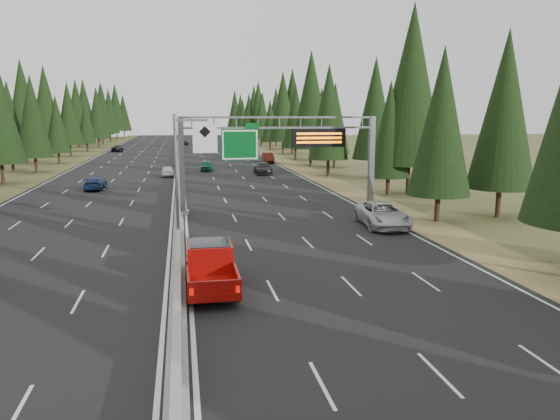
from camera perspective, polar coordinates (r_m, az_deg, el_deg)
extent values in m
cube|color=black|center=(89.51, -10.46, 4.67)|extent=(32.00, 260.00, 0.08)
cube|color=olive|center=(91.20, 0.83, 4.92)|extent=(3.60, 260.00, 0.06)
cube|color=#434B23|center=(91.33, -21.73, 4.23)|extent=(3.60, 260.00, 0.06)
cube|color=gray|center=(89.49, -10.47, 4.79)|extent=(0.70, 260.00, 0.30)
cube|color=gray|center=(89.46, -10.47, 5.05)|extent=(0.30, 260.00, 0.60)
cube|color=slate|center=(44.34, -10.22, 4.56)|extent=(0.45, 0.45, 7.80)
cube|color=gray|center=(44.84, -10.07, -0.21)|extent=(0.90, 0.90, 0.30)
cube|color=slate|center=(47.09, 9.51, 4.89)|extent=(0.45, 0.45, 7.80)
cube|color=gray|center=(47.56, 9.38, 0.39)|extent=(0.90, 0.90, 0.30)
cube|color=slate|center=(44.86, -0.06, 9.67)|extent=(15.85, 0.35, 0.16)
cube|color=slate|center=(44.87, -0.06, 8.59)|extent=(15.85, 0.35, 0.16)
cube|color=#054C19|center=(44.22, -4.21, 6.82)|extent=(3.00, 0.10, 2.50)
cube|color=silver|center=(44.16, -4.20, 6.82)|extent=(2.85, 0.02, 2.35)
cube|color=#054C19|center=(44.28, -2.93, 8.78)|extent=(1.10, 0.10, 0.45)
cube|color=black|center=(45.29, 4.06, 7.53)|extent=(4.50, 0.40, 1.50)
cube|color=orange|center=(45.07, 4.14, 7.96)|extent=(3.80, 0.02, 0.18)
cube|color=orange|center=(45.08, 4.13, 7.52)|extent=(3.80, 0.02, 0.18)
cube|color=orange|center=(45.10, 4.13, 7.07)|extent=(3.80, 0.02, 0.18)
cylinder|color=slate|center=(34.38, -10.76, 3.19)|extent=(0.20, 0.20, 8.00)
cube|color=gray|center=(35.04, -10.55, -3.15)|extent=(0.50, 0.50, 0.20)
cube|color=slate|center=(34.16, -9.26, 9.25)|extent=(2.00, 0.15, 0.15)
cube|color=silver|center=(34.10, -7.84, 7.43)|extent=(1.50, 0.06, 1.80)
cylinder|color=black|center=(42.75, 16.11, 0.15)|extent=(0.40, 0.40, 2.08)
cone|color=black|center=(42.18, 16.54, 8.87)|extent=(4.67, 4.67, 10.90)
cylinder|color=black|center=(46.34, 21.84, 0.71)|extent=(0.40, 0.40, 2.32)
cone|color=black|center=(45.83, 22.43, 9.69)|extent=(5.22, 5.22, 12.17)
cylinder|color=black|center=(56.05, 11.19, 2.47)|extent=(0.40, 0.40, 1.82)
cone|color=black|center=(55.62, 11.39, 8.30)|extent=(4.10, 4.10, 9.57)
cylinder|color=black|center=(57.24, 13.23, 3.16)|extent=(0.40, 0.40, 3.02)
cone|color=black|center=(56.95, 13.61, 12.63)|extent=(6.80, 6.80, 15.87)
cylinder|color=black|center=(71.58, 5.03, 4.41)|extent=(0.40, 0.40, 2.32)
cone|color=black|center=(71.25, 5.12, 10.22)|extent=(5.22, 5.22, 12.17)
cylinder|color=black|center=(70.89, 9.72, 4.30)|extent=(0.40, 0.40, 2.43)
cone|color=black|center=(70.57, 9.90, 10.44)|extent=(5.46, 5.46, 12.75)
cylinder|color=black|center=(85.37, 3.21, 5.50)|extent=(0.40, 0.40, 2.83)
cone|color=black|center=(85.14, 3.27, 11.44)|extent=(6.37, 6.37, 14.86)
cylinder|color=black|center=(84.38, 5.68, 5.15)|extent=(0.40, 0.40, 2.06)
cone|color=black|center=(84.09, 5.75, 9.52)|extent=(4.63, 4.63, 10.79)
cylinder|color=black|center=(98.16, 1.62, 5.90)|extent=(0.40, 0.40, 2.17)
cone|color=black|center=(97.92, 1.64, 9.86)|extent=(4.88, 4.88, 11.39)
cylinder|color=black|center=(98.16, 4.32, 5.84)|extent=(0.40, 0.40, 2.06)
cone|color=black|center=(97.91, 4.37, 9.60)|extent=(4.63, 4.63, 10.81)
cylinder|color=black|center=(111.81, 0.31, 6.52)|extent=(0.40, 0.40, 2.67)
cone|color=black|center=(111.63, 0.31, 10.80)|extent=(6.00, 6.00, 14.00)
cylinder|color=black|center=(113.62, 1.28, 6.60)|extent=(0.40, 0.40, 2.78)
cone|color=black|center=(113.44, 1.30, 10.98)|extent=(6.25, 6.25, 14.58)
cylinder|color=black|center=(126.27, -1.03, 6.73)|extent=(0.40, 0.40, 1.85)
cone|color=black|center=(126.08, -1.04, 9.35)|extent=(4.16, 4.16, 9.71)
cylinder|color=black|center=(130.12, 0.26, 6.96)|extent=(0.40, 0.40, 2.46)
cone|color=black|center=(129.94, 0.27, 10.35)|extent=(5.53, 5.53, 12.91)
cylinder|color=black|center=(142.27, -1.98, 7.12)|extent=(0.40, 0.40, 2.02)
cone|color=black|center=(142.10, -2.00, 9.67)|extent=(4.55, 4.55, 10.62)
cylinder|color=black|center=(142.34, -0.41, 7.21)|extent=(0.40, 0.40, 2.40)
cone|color=black|center=(142.17, -0.42, 10.23)|extent=(5.40, 5.40, 12.60)
cylinder|color=black|center=(158.15, -3.22, 7.44)|extent=(0.40, 0.40, 2.27)
cone|color=black|center=(157.99, -3.25, 10.02)|extent=(5.11, 5.11, 11.93)
cylinder|color=black|center=(155.30, -1.85, 7.42)|extent=(0.40, 0.40, 2.32)
cone|color=black|center=(155.15, -1.86, 10.09)|extent=(5.22, 5.22, 12.18)
cylinder|color=black|center=(170.78, -3.89, 7.58)|extent=(0.40, 0.40, 2.05)
cone|color=black|center=(170.64, -3.92, 9.73)|extent=(4.61, 4.61, 10.75)
cylinder|color=black|center=(172.35, -2.26, 7.77)|extent=(0.40, 0.40, 2.93)
cone|color=black|center=(172.24, -2.28, 10.81)|extent=(6.59, 6.59, 15.37)
cylinder|color=black|center=(186.33, -4.12, 7.83)|extent=(0.40, 0.40, 2.39)
cone|color=black|center=(186.21, -4.15, 10.13)|extent=(5.38, 5.38, 12.55)
cylinder|color=black|center=(187.01, -2.71, 7.92)|extent=(0.40, 0.40, 2.85)
cone|color=black|center=(186.91, -2.73, 10.65)|extent=(6.41, 6.41, 14.95)
cylinder|color=black|center=(200.91, -4.70, 8.02)|extent=(0.40, 0.40, 2.68)
cone|color=black|center=(200.81, -4.74, 10.41)|extent=(6.03, 6.03, 14.08)
cylinder|color=black|center=(200.38, -3.55, 7.90)|extent=(0.40, 0.40, 1.82)
cone|color=black|center=(200.26, -3.56, 9.53)|extent=(4.09, 4.09, 9.55)
cylinder|color=black|center=(71.16, -27.00, 3.40)|extent=(0.40, 0.40, 2.48)
cylinder|color=black|center=(83.29, -24.14, 4.30)|extent=(0.40, 0.40, 2.16)
cone|color=black|center=(83.00, -24.48, 8.94)|extent=(4.86, 4.86, 11.34)
cylinder|color=black|center=(86.41, -26.14, 4.29)|extent=(0.40, 0.40, 2.05)
cone|color=black|center=(86.13, -26.47, 8.53)|extent=(4.61, 4.61, 10.76)
cylinder|color=black|center=(97.51, -22.09, 5.04)|extent=(0.40, 0.40, 1.79)
cone|color=black|center=(97.26, -22.31, 8.33)|extent=(4.04, 4.04, 9.42)
cylinder|color=black|center=(99.07, -24.94, 5.17)|extent=(0.40, 0.40, 2.71)
cone|color=black|center=(98.86, -25.30, 10.06)|extent=(6.09, 6.09, 14.22)
cylinder|color=black|center=(113.76, -21.04, 5.83)|extent=(0.40, 0.40, 2.28)
cone|color=black|center=(113.55, -21.26, 9.41)|extent=(5.12, 5.12, 11.96)
cylinder|color=black|center=(113.94, -23.03, 5.82)|extent=(0.40, 0.40, 2.76)
cone|color=black|center=(113.76, -23.33, 10.16)|extent=(6.21, 6.21, 14.49)
cylinder|color=black|center=(127.76, -19.48, 6.19)|extent=(0.40, 0.40, 1.79)
cone|color=black|center=(127.57, -19.63, 8.69)|extent=(4.02, 4.02, 9.37)
cylinder|color=black|center=(129.29, -21.13, 6.17)|extent=(0.40, 0.40, 1.97)
cone|color=black|center=(129.10, -21.30, 8.89)|extent=(4.43, 4.43, 10.34)
cylinder|color=black|center=(140.75, -18.42, 6.66)|extent=(0.40, 0.40, 2.35)
cone|color=black|center=(140.58, -18.59, 9.65)|extent=(5.29, 5.29, 12.34)
cylinder|color=black|center=(144.28, -20.30, 6.68)|extent=(0.40, 0.40, 2.66)
cone|color=black|center=(144.14, -20.50, 9.98)|extent=(5.98, 5.98, 13.95)
cylinder|color=black|center=(154.90, -18.00, 7.00)|extent=(0.40, 0.40, 2.65)
cone|color=black|center=(154.76, -18.16, 10.06)|extent=(5.97, 5.97, 13.94)
cylinder|color=black|center=(156.45, -19.61, 6.95)|extent=(0.40, 0.40, 2.78)
cone|color=black|center=(156.32, -19.80, 10.13)|extent=(6.25, 6.25, 14.59)
cylinder|color=black|center=(171.85, -17.30, 7.25)|extent=(0.40, 0.40, 2.51)
cone|color=black|center=(171.72, -17.43, 9.86)|extent=(5.64, 5.64, 13.16)
cylinder|color=black|center=(171.07, -18.26, 7.08)|extent=(0.40, 0.40, 1.87)
cone|color=black|center=(170.93, -18.36, 9.04)|extent=(4.20, 4.20, 9.80)
cylinder|color=black|center=(187.08, -16.68, 7.52)|extent=(0.40, 0.40, 2.87)
cone|color=black|center=(186.98, -16.82, 10.26)|extent=(6.45, 6.45, 15.05)
cylinder|color=black|center=(188.00, -17.91, 7.45)|extent=(0.40, 0.40, 2.77)
cone|color=black|center=(187.89, -18.05, 10.09)|extent=(6.22, 6.22, 14.52)
cylinder|color=black|center=(200.24, -15.96, 7.62)|extent=(0.40, 0.40, 2.40)
cone|color=black|center=(200.12, -16.06, 9.77)|extent=(5.41, 5.41, 12.62)
cylinder|color=black|center=(202.21, -17.37, 7.54)|extent=(0.40, 0.40, 2.20)
cone|color=black|center=(202.09, -17.47, 9.49)|extent=(4.95, 4.95, 11.56)
imported|color=#BBBABF|center=(39.77, 10.68, -0.47)|extent=(3.31, 6.43, 1.73)
cylinder|color=black|center=(23.65, -9.26, -8.69)|extent=(0.33, 0.88, 0.88)
cylinder|color=black|center=(23.74, -4.70, -8.52)|extent=(0.33, 0.88, 0.88)
cylinder|color=black|center=(27.10, -9.41, -6.26)|extent=(0.33, 0.88, 0.88)
cylinder|color=black|center=(27.18, -5.45, -6.12)|extent=(0.33, 0.88, 0.88)
cube|color=#950C09|center=(25.40, -7.23, -6.93)|extent=(2.19, 6.14, 0.33)
cube|color=#950C09|center=(26.14, -7.39, -4.70)|extent=(2.08, 2.41, 1.21)
cube|color=black|center=(26.06, -7.40, -4.00)|extent=(1.87, 2.08, 0.60)
cube|color=#950C09|center=(23.69, -9.57, -7.27)|extent=(0.11, 2.63, 0.66)
cube|color=#950C09|center=(23.79, -4.51, -7.09)|extent=(0.11, 2.63, 0.66)
cube|color=#950C09|center=(22.46, -6.84, -8.17)|extent=(2.19, 0.11, 0.66)
imported|color=#135439|center=(78.83, -7.64, 4.62)|extent=(2.09, 4.45, 1.47)
imported|color=#52170B|center=(91.03, -1.28, 5.47)|extent=(2.03, 5.09, 1.65)
imported|color=black|center=(73.86, -1.79, 4.38)|extent=(2.35, 5.45, 1.56)
imported|color=silver|center=(102.74, -5.29, 5.90)|extent=(2.57, 5.46, 1.51)
imported|color=black|center=(146.84, -9.86, 6.96)|extent=(1.81, 3.84, 1.27)
imported|color=navy|center=(61.66, -18.74, 2.68)|extent=(1.99, 4.86, 1.41)
imported|color=silver|center=(72.60, -11.68, 4.02)|extent=(1.72, 4.10, 1.39)
imported|color=black|center=(124.53, -16.62, 6.20)|extent=(2.40, 5.00, 1.37)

